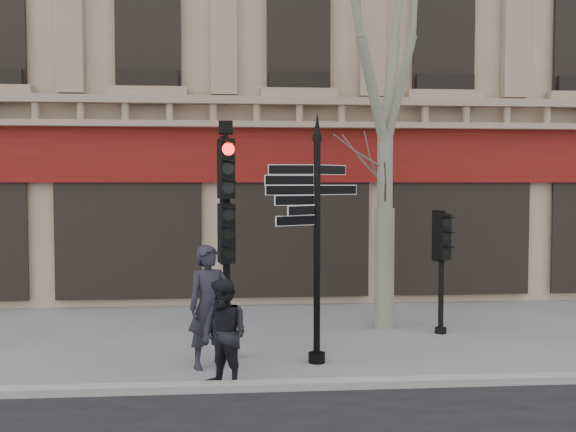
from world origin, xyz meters
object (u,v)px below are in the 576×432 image
(traffic_signal_main, at_px, (226,209))
(pedestrian_b, at_px, (224,334))
(pedestrian_a, at_px, (209,307))
(fingerpost, at_px, (317,196))
(traffic_signal_secondary, at_px, (442,250))

(traffic_signal_main, xyz_separation_m, pedestrian_b, (-0.01, -1.67, -1.71))
(pedestrian_a, bearing_deg, traffic_signal_main, 41.55)
(pedestrian_a, bearing_deg, fingerpost, -18.82)
(traffic_signal_secondary, xyz_separation_m, pedestrian_b, (-4.15, -3.07, -0.85))
(traffic_signal_secondary, relative_size, pedestrian_a, 1.20)
(traffic_signal_secondary, height_order, pedestrian_b, traffic_signal_secondary)
(fingerpost, relative_size, traffic_signal_secondary, 1.73)
(pedestrian_a, bearing_deg, pedestrian_b, -100.58)
(fingerpost, distance_m, pedestrian_a, 2.47)
(traffic_signal_main, distance_m, traffic_signal_secondary, 4.46)
(traffic_signal_secondary, distance_m, pedestrian_b, 5.23)
(fingerpost, bearing_deg, pedestrian_a, 166.12)
(fingerpost, bearing_deg, traffic_signal_secondary, 15.56)
(traffic_signal_main, distance_m, pedestrian_a, 1.65)
(pedestrian_a, bearing_deg, traffic_signal_secondary, 0.40)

